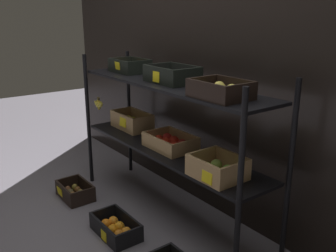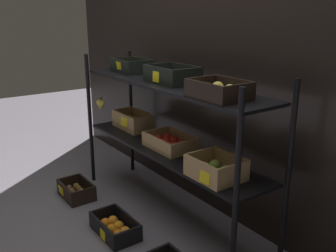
% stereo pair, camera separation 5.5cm
% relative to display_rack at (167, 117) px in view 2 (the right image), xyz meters
% --- Properties ---
extents(ground_plane, '(10.00, 10.00, 0.00)m').
position_rel_display_rack_xyz_m(ground_plane, '(0.01, -0.00, -0.76)').
color(ground_plane, slate).
extents(storefront_wall, '(4.17, 0.12, 1.83)m').
position_rel_display_rack_xyz_m(storefront_wall, '(0.01, 0.40, 0.15)').
color(storefront_wall, black).
rests_on(storefront_wall, ground_plane).
extents(display_rack, '(1.90, 0.45, 1.14)m').
position_rel_display_rack_xyz_m(display_rack, '(0.00, 0.00, 0.00)').
color(display_rack, black).
rests_on(display_rack, ground_plane).
extents(crate_ground_kiwi, '(0.33, 0.22, 0.13)m').
position_rel_display_rack_xyz_m(crate_ground_kiwi, '(-0.65, -0.46, -0.71)').
color(crate_ground_kiwi, black).
rests_on(crate_ground_kiwi, ground_plane).
extents(crate_ground_orange, '(0.38, 0.22, 0.12)m').
position_rel_display_rack_xyz_m(crate_ground_orange, '(0.02, -0.46, -0.71)').
color(crate_ground_orange, black).
rests_on(crate_ground_orange, ground_plane).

